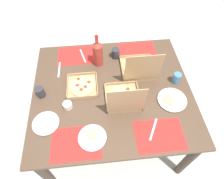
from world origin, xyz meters
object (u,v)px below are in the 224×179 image
object	(u,v)px
plate_middle	(172,100)
cup_clear_right	(40,92)
pizza_box_corner_right	(123,98)
pizza_box_center	(139,68)
cup_spare	(177,78)
soda_bottle	(98,53)
plate_far_left	(92,137)
cup_dark	(116,53)
plate_near_right	(46,123)
condiment_bowl	(68,105)
pizza_box_corner_left	(82,86)

from	to	relation	value
plate_middle	cup_clear_right	distance (m)	1.08
pizza_box_corner_right	cup_clear_right	bearing A→B (deg)	-10.83
pizza_box_center	cup_spare	world-z (taller)	pizza_box_center
pizza_box_corner_right	cup_clear_right	distance (m)	0.68
soda_bottle	cup_clear_right	bearing A→B (deg)	32.70
cup_clear_right	pizza_box_corner_right	bearing A→B (deg)	169.17
pizza_box_center	plate_far_left	world-z (taller)	pizza_box_center
cup_dark	cup_spare	distance (m)	0.61
plate_near_right	cup_spare	distance (m)	1.13
cup_dark	cup_spare	size ratio (longest dim) A/B	0.97
plate_near_right	cup_spare	bearing A→B (deg)	-164.74
pizza_box_corner_right	soda_bottle	bearing A→B (deg)	-68.77
pizza_box_corner_right	plate_near_right	world-z (taller)	pizza_box_corner_right
cup_dark	pizza_box_center	bearing A→B (deg)	131.16
plate_middle	condiment_bowl	world-z (taller)	condiment_bowl
pizza_box_corner_left	plate_near_right	distance (m)	0.43
soda_bottle	cup_dark	xyz separation A→B (m)	(-0.17, -0.07, -0.08)
pizza_box_corner_left	cup_clear_right	distance (m)	0.35
pizza_box_corner_right	plate_near_right	bearing A→B (deg)	13.27
condiment_bowl	pizza_box_corner_right	bearing A→B (deg)	-178.79
pizza_box_center	cup_clear_right	xyz separation A→B (m)	(0.85, 0.18, -0.01)
cup_dark	condiment_bowl	distance (m)	0.69
pizza_box_center	soda_bottle	size ratio (longest dim) A/B	1.04
pizza_box_corner_left	cup_spare	size ratio (longest dim) A/B	2.56
plate_near_right	condiment_bowl	bearing A→B (deg)	-140.42
cup_dark	plate_middle	bearing A→B (deg)	126.08
pizza_box_corner_right	plate_far_left	world-z (taller)	pizza_box_corner_right
cup_spare	plate_far_left	bearing A→B (deg)	30.79
pizza_box_corner_left	plate_middle	size ratio (longest dim) A/B	1.09
plate_middle	cup_dark	distance (m)	0.68
cup_dark	condiment_bowl	size ratio (longest dim) A/B	1.34
pizza_box_corner_right	cup_dark	size ratio (longest dim) A/B	3.25
soda_bottle	plate_near_right	bearing A→B (deg)	53.61
pizza_box_center	plate_near_right	world-z (taller)	pizza_box_center
plate_middle	soda_bottle	bearing A→B (deg)	-40.11
plate_far_left	cup_dark	bearing A→B (deg)	-107.95
soda_bottle	cup_dark	world-z (taller)	soda_bottle
cup_clear_right	soda_bottle	bearing A→B (deg)	-147.30
pizza_box_center	cup_clear_right	distance (m)	0.87
plate_middle	cup_spare	distance (m)	0.21
plate_far_left	condiment_bowl	distance (m)	0.34
cup_clear_right	plate_near_right	bearing A→B (deg)	102.71
plate_near_right	soda_bottle	size ratio (longest dim) A/B	0.62
pizza_box_corner_left	plate_near_right	world-z (taller)	pizza_box_corner_left
pizza_box_corner_right	cup_spare	bearing A→B (deg)	-162.29
cup_spare	plate_middle	bearing A→B (deg)	65.38
cup_spare	condiment_bowl	world-z (taller)	cup_spare
pizza_box_corner_left	cup_dark	world-z (taller)	cup_dark
soda_bottle	cup_clear_right	xyz separation A→B (m)	(0.50, 0.32, -0.09)
plate_middle	plate_near_right	size ratio (longest dim) A/B	1.18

